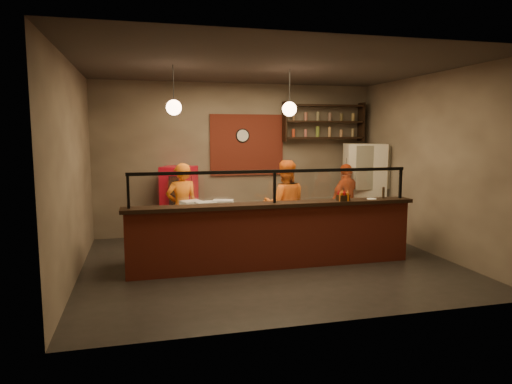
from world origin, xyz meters
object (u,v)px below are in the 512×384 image
object	(u,v)px
pizza_dough	(275,207)
pepper_mill	(383,193)
cook_mid	(285,205)
red_cooler	(179,203)
wall_clock	(242,136)
cook_right	(346,201)
cook_left	(182,207)
fridge	(364,189)
condiment_caddy	(343,198)

from	to	relation	value
pizza_dough	pepper_mill	xyz separation A→B (m)	(1.77, -0.46, 0.25)
cook_mid	red_cooler	world-z (taller)	cook_mid
wall_clock	cook_right	xyz separation A→B (m)	(1.95, -1.06, -1.33)
pizza_dough	cook_left	bearing A→B (deg)	147.59
fridge	pepper_mill	size ratio (longest dim) A/B	10.22
condiment_caddy	pepper_mill	bearing A→B (deg)	8.10
cook_right	pepper_mill	bearing A→B (deg)	63.06
red_cooler	pizza_dough	distance (m)	2.43
fridge	cook_left	bearing A→B (deg)	-155.89
cook_right	fridge	xyz separation A→B (m)	(0.55, 0.32, 0.20)
cook_left	cook_right	xyz separation A→B (m)	(3.38, 0.25, -0.04)
pepper_mill	cook_mid	bearing A→B (deg)	141.35
fridge	condiment_caddy	xyz separation A→B (m)	(-1.45, -2.09, 0.15)
red_cooler	cook_right	bearing A→B (deg)	10.87
fridge	pizza_dough	bearing A→B (deg)	-132.20
pizza_dough	pepper_mill	world-z (taller)	pepper_mill
cook_right	condiment_caddy	size ratio (longest dim) A/B	8.65
cook_left	red_cooler	size ratio (longest dim) A/B	1.09
wall_clock	pizza_dough	bearing A→B (deg)	-88.30
pepper_mill	cook_right	bearing A→B (deg)	85.94
wall_clock	cook_left	distance (m)	2.33
cook_left	red_cooler	bearing A→B (deg)	-104.34
fridge	pizza_dough	world-z (taller)	fridge
cook_left	fridge	size ratio (longest dim) A/B	0.84
pizza_dough	condiment_caddy	world-z (taller)	condiment_caddy
cook_left	cook_right	bearing A→B (deg)	171.91
red_cooler	pepper_mill	size ratio (longest dim) A/B	7.87
cook_left	fridge	distance (m)	3.97
cook_right	condiment_caddy	xyz separation A→B (m)	(-0.90, -1.77, 0.34)
wall_clock	pizza_dough	distance (m)	2.55
cook_mid	condiment_caddy	xyz separation A→B (m)	(0.60, -1.22, 0.28)
wall_clock	cook_mid	world-z (taller)	wall_clock
cook_left	pizza_dough	xyz separation A→B (m)	(1.49, -0.95, 0.10)
cook_left	wall_clock	bearing A→B (deg)	-149.80
wall_clock	pepper_mill	distance (m)	3.41
cook_right	red_cooler	distance (m)	3.42
cook_left	pizza_dough	bearing A→B (deg)	135.28
cook_mid	condiment_caddy	size ratio (longest dim) A/B	9.35
wall_clock	cook_right	size ratio (longest dim) A/B	0.20
wall_clock	cook_left	size ratio (longest dim) A/B	0.19
cook_mid	red_cooler	distance (m)	2.25
red_cooler	cook_mid	bearing A→B (deg)	-11.70
wall_clock	fridge	size ratio (longest dim) A/B	0.16
wall_clock	pepper_mill	bearing A→B (deg)	-55.97
fridge	red_cooler	world-z (taller)	fridge
cook_mid	cook_right	size ratio (longest dim) A/B	1.08
red_cooler	fridge	bearing A→B (deg)	17.23
cook_right	cook_left	bearing A→B (deg)	-18.65
wall_clock	fridge	distance (m)	2.84
pepper_mill	condiment_caddy	bearing A→B (deg)	-171.90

